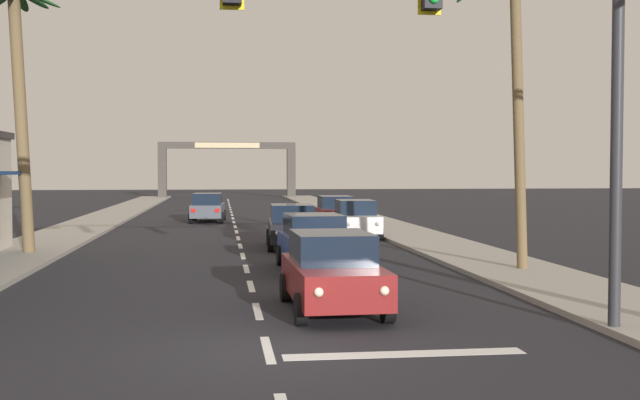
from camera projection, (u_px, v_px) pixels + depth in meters
ground_plane at (268, 350)px, 13.07m from camera, size 220.00×220.00×0.00m
sidewalk_right at (419, 238)px, 33.88m from camera, size 3.20×110.00×0.14m
sidewalk_left at (48, 242)px, 31.90m from camera, size 3.20×110.00×0.14m
lane_markings at (248, 240)px, 33.50m from camera, size 4.28×88.43×0.01m
traffic_signal_mast at (445, 31)px, 13.74m from camera, size 10.56×0.41×7.63m
sedan_lead_at_stop_bar at (332, 271)px, 16.62m from camera, size 2.02×4.48×1.68m
sedan_third_in_queue at (314, 242)px, 23.45m from camera, size 2.08×4.50×1.68m
sedan_fifth_in_queue at (292, 226)px, 30.21m from camera, size 2.10×4.51×1.68m
sedan_oncoming_far at (208, 207)px, 45.36m from camera, size 2.12×4.52×1.68m
sedan_parked_nearest_kerb at (356, 219)px, 34.80m from camera, size 2.07×4.50×1.68m
sedan_parked_mid_kerb at (335, 212)px, 40.24m from camera, size 1.98×4.46×1.68m
palm_left_second at (19, 75)px, 27.10m from camera, size 3.14×3.24×9.59m
palm_right_second at (517, 26)px, 22.54m from camera, size 4.80×4.43×9.89m
town_gateway_arch at (227, 161)px, 84.17m from camera, size 14.72×0.90×6.04m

